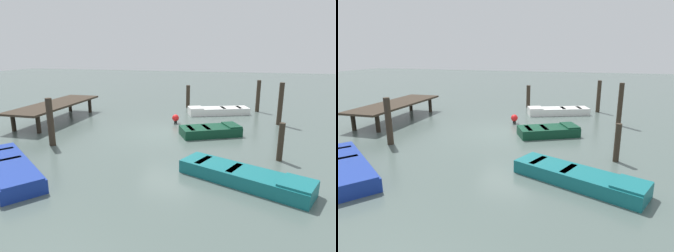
% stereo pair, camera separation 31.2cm
% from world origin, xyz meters
% --- Properties ---
extents(ground_plane, '(80.00, 80.00, 0.00)m').
position_xyz_m(ground_plane, '(0.00, 0.00, 0.00)').
color(ground_plane, '#4C5B56').
extents(dock_segment, '(6.07, 2.10, 0.95)m').
position_xyz_m(dock_segment, '(0.84, 6.53, 0.85)').
color(dock_segment, '#33281E').
rests_on(dock_segment, ground_plane).
extents(rowboat_teal, '(2.42, 3.93, 0.46)m').
position_xyz_m(rowboat_teal, '(-4.47, -3.52, 0.22)').
color(rowboat_teal, '#14666B').
rests_on(rowboat_teal, ground_plane).
extents(rowboat_dark_green, '(2.27, 2.89, 0.46)m').
position_xyz_m(rowboat_dark_green, '(0.21, -1.94, 0.22)').
color(rowboat_dark_green, '#0C3823').
rests_on(rowboat_dark_green, ground_plane).
extents(rowboat_white, '(2.31, 3.71, 0.46)m').
position_xyz_m(rowboat_white, '(4.81, -1.78, 0.22)').
color(rowboat_white, silver).
rests_on(rowboat_white, ground_plane).
extents(rowboat_blue, '(3.38, 4.03, 0.46)m').
position_xyz_m(rowboat_blue, '(-5.79, 3.51, 0.22)').
color(rowboat_blue, navy).
rests_on(rowboat_blue, ground_plane).
extents(mooring_piling_center, '(0.24, 0.24, 2.17)m').
position_xyz_m(mooring_piling_center, '(3.08, -5.08, 1.08)').
color(mooring_piling_center, '#33281E').
rests_on(mooring_piling_center, ground_plane).
extents(mooring_piling_near_left, '(0.25, 0.25, 1.93)m').
position_xyz_m(mooring_piling_near_left, '(-2.92, 4.06, 0.96)').
color(mooring_piling_near_left, '#33281E').
rests_on(mooring_piling_near_left, ground_plane).
extents(mooring_piling_far_left, '(0.20, 0.20, 1.35)m').
position_xyz_m(mooring_piling_far_left, '(-2.28, -4.66, 0.68)').
color(mooring_piling_far_left, '#33281E').
rests_on(mooring_piling_far_left, ground_plane).
extents(mooring_piling_near_right, '(0.24, 0.24, 1.95)m').
position_xyz_m(mooring_piling_near_right, '(6.23, -4.06, 0.98)').
color(mooring_piling_near_right, '#33281E').
rests_on(mooring_piling_near_right, ground_plane).
extents(mooring_piling_far_right, '(0.25, 0.25, 1.48)m').
position_xyz_m(mooring_piling_far_right, '(6.46, 0.40, 0.74)').
color(mooring_piling_far_right, '#33281E').
rests_on(mooring_piling_far_right, ground_plane).
extents(marker_buoy, '(0.36, 0.36, 0.48)m').
position_xyz_m(marker_buoy, '(1.91, 0.12, 0.29)').
color(marker_buoy, '#262626').
rests_on(marker_buoy, ground_plane).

